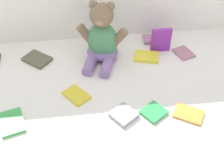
% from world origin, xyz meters
% --- Properties ---
extents(ground_plane, '(3.20, 3.20, 0.00)m').
position_xyz_m(ground_plane, '(0.00, 0.00, 0.00)').
color(ground_plane, silver).
extents(teddy_bear, '(0.25, 0.25, 0.30)m').
position_xyz_m(teddy_bear, '(-0.01, 0.20, 0.11)').
color(teddy_bear, '#4C8C59').
rests_on(teddy_bear, ground_plane).
extents(book_case_0, '(0.15, 0.09, 0.02)m').
position_xyz_m(book_case_0, '(0.29, 0.31, 0.01)').
color(book_case_0, '#A47095').
rests_on(book_case_0, ground_plane).
extents(book_case_2, '(0.13, 0.13, 0.02)m').
position_xyz_m(book_case_2, '(0.03, -0.19, 0.01)').
color(book_case_2, '#959AA3').
rests_on(book_case_2, ground_plane).
extents(book_case_3, '(0.10, 0.02, 0.13)m').
position_xyz_m(book_case_3, '(0.29, 0.23, 0.06)').
color(book_case_3, purple).
rests_on(book_case_3, ground_plane).
extents(book_case_4, '(0.11, 0.12, 0.01)m').
position_xyz_m(book_case_4, '(0.40, 0.18, 0.01)').
color(book_case_4, '#A86D81').
rests_on(book_case_4, ground_plane).
extents(book_case_5, '(0.12, 0.15, 0.01)m').
position_xyz_m(book_case_5, '(-0.42, -0.17, 0.01)').
color(book_case_5, green).
rests_on(book_case_5, ground_plane).
extents(book_case_6, '(0.16, 0.15, 0.02)m').
position_xyz_m(book_case_6, '(-0.34, 0.22, 0.01)').
color(book_case_6, '#53553C').
rests_on(book_case_6, ground_plane).
extents(book_case_7, '(0.14, 0.13, 0.01)m').
position_xyz_m(book_case_7, '(0.30, -0.22, 0.01)').
color(book_case_7, orange).
rests_on(book_case_7, ground_plane).
extents(book_case_8, '(0.14, 0.11, 0.02)m').
position_xyz_m(book_case_8, '(0.21, 0.17, 0.01)').
color(book_case_8, yellow).
rests_on(book_case_8, ground_plane).
extents(book_case_9, '(0.12, 0.12, 0.01)m').
position_xyz_m(book_case_9, '(0.16, -0.19, 0.01)').
color(book_case_9, green).
rests_on(book_case_9, ground_plane).
extents(book_case_10, '(0.13, 0.13, 0.01)m').
position_xyz_m(book_case_10, '(-0.15, -0.05, 0.01)').
color(book_case_10, gold).
rests_on(book_case_10, ground_plane).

